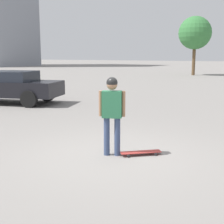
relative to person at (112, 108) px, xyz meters
The scene contains 5 objects.
ground_plane 1.03m from the person, ahead, with size 220.00×220.00×0.00m, color gray.
person is the anchor object (origin of this frame).
skateboard 1.15m from the person, 58.83° to the right, with size 0.75×0.78×0.07m.
car_parked_near 8.65m from the person, 63.22° to the left, with size 3.24×4.94×1.43m.
tree_distant 28.80m from the person, 13.62° to the left, with size 3.44×3.44×6.14m.
Camera 1 is at (-5.48, -3.34, 2.11)m, focal length 50.00 mm.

